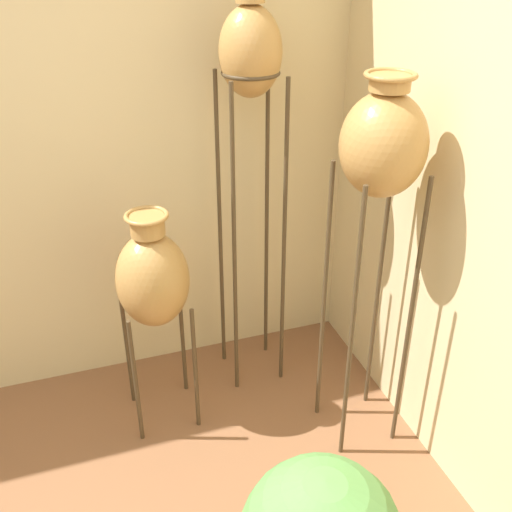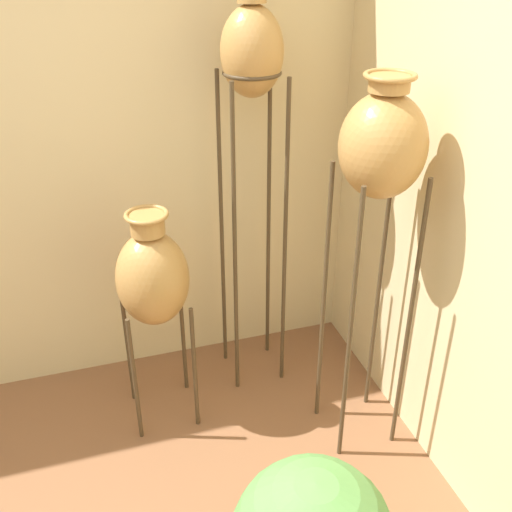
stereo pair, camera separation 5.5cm
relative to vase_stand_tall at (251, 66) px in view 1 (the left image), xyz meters
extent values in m
cylinder|color=#473823|center=(-0.12, -0.12, -0.83)|extent=(0.02, 0.02, 1.60)
cylinder|color=#473823|center=(0.12, -0.12, -0.83)|extent=(0.02, 0.02, 1.60)
cylinder|color=#473823|center=(-0.12, 0.12, -0.83)|extent=(0.02, 0.02, 1.60)
cylinder|color=#473823|center=(0.12, 0.12, -0.83)|extent=(0.02, 0.02, 1.60)
torus|color=#473823|center=(0.00, 0.00, -0.03)|extent=(0.26, 0.26, 0.02)
ellipsoid|color=#B28447|center=(0.00, 0.00, 0.06)|extent=(0.27, 0.27, 0.38)
cylinder|color=#473823|center=(0.20, -0.71, -0.96)|extent=(0.02, 0.02, 1.34)
cylinder|color=#473823|center=(0.48, -0.71, -0.96)|extent=(0.02, 0.02, 1.34)
cylinder|color=#473823|center=(0.20, -0.44, -0.96)|extent=(0.02, 0.02, 1.34)
cylinder|color=#473823|center=(0.48, -0.44, -0.96)|extent=(0.02, 0.02, 1.34)
torus|color=#473823|center=(0.34, -0.58, -0.30)|extent=(0.28, 0.28, 0.02)
ellipsoid|color=#B28447|center=(0.34, -0.58, -0.20)|extent=(0.34, 0.34, 0.41)
cylinder|color=#B28447|center=(0.34, -0.58, 0.03)|extent=(0.15, 0.15, 0.06)
torus|color=#B28447|center=(0.34, -0.58, 0.06)|extent=(0.19, 0.19, 0.02)
cylinder|color=#473823|center=(-0.66, -0.33, -1.29)|extent=(0.02, 0.02, 0.68)
cylinder|color=#473823|center=(-0.39, -0.33, -1.29)|extent=(0.02, 0.02, 0.68)
cylinder|color=#473823|center=(-0.66, -0.05, -1.29)|extent=(0.02, 0.02, 0.68)
cylinder|color=#473823|center=(-0.39, -0.05, -1.29)|extent=(0.02, 0.02, 0.68)
torus|color=#473823|center=(-0.52, -0.19, -0.95)|extent=(0.28, 0.28, 0.02)
ellipsoid|color=#B28447|center=(-0.52, -0.19, -0.85)|extent=(0.33, 0.33, 0.45)
cylinder|color=#B28447|center=(-0.52, -0.19, -0.58)|extent=(0.15, 0.15, 0.09)
torus|color=#B28447|center=(-0.52, -0.19, -0.54)|extent=(0.19, 0.19, 0.02)
camera|label=1|loc=(-0.82, -2.49, 0.52)|focal=42.00mm
camera|label=2|loc=(-0.76, -2.51, 0.52)|focal=42.00mm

